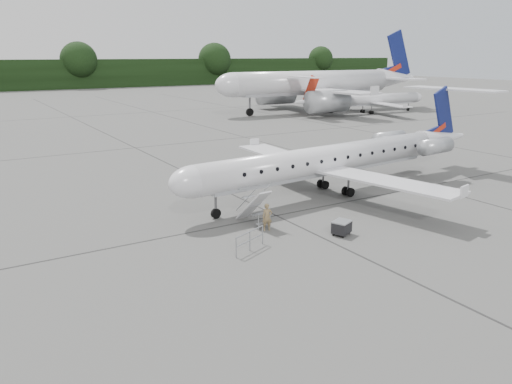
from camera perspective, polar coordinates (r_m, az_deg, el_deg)
ground at (r=28.96m, az=15.81°, el=-4.00°), size 320.00×320.00×0.00m
treeline at (r=149.78m, az=-24.17°, el=12.11°), size 260.00×4.00×8.00m
main_regional_jet at (r=34.14m, az=8.13°, el=5.25°), size 28.03×21.28×6.79m
airstair at (r=28.21m, az=-0.31°, el=-1.63°), size 1.04×2.34×2.13m
passenger at (r=27.32m, az=1.29°, el=-2.89°), size 0.64×0.53×1.51m
safety_railing at (r=24.61m, az=-0.71°, el=-5.64°), size 2.06×0.93×1.00m
baggage_cart at (r=27.15m, az=9.75°, el=-4.00°), size 1.19×1.09×0.84m
bg_narrowbody at (r=84.95m, az=6.47°, el=13.59°), size 38.44×28.41×13.42m
bg_regional_right at (r=84.67m, az=13.13°, el=10.85°), size 25.10×19.01×6.24m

